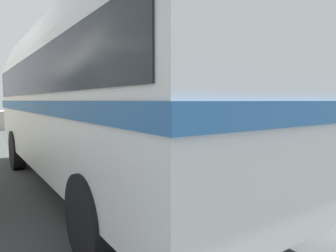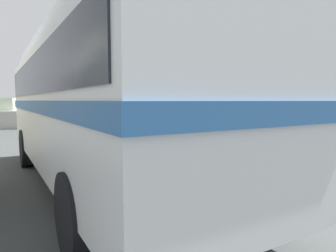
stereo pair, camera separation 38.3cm
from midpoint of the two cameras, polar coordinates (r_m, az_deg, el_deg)
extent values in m
cube|color=#363A39|center=(8.20, 5.76, -7.18)|extent=(32.00, 26.00, 0.02)
cube|color=#B0AFA3|center=(19.63, -4.57, 1.49)|extent=(31.36, 1.80, 1.10)
cube|color=#A7AB9A|center=(20.34, -23.11, 4.66)|extent=(1.61, 1.44, 1.34)
cube|color=#A0AFA8|center=(19.30, -14.14, 4.53)|extent=(1.09, 1.11, 1.08)
cube|color=#AFB99B|center=(19.29, -5.46, 4.31)|extent=(0.88, 0.77, 0.84)
cube|color=#BBB393|center=(20.19, 4.12, 4.37)|extent=(0.89, 0.72, 0.86)
cube|color=#B7AB9C|center=(21.60, 12.87, 4.42)|extent=(1.08, 0.94, 0.95)
cube|color=#AEAFB3|center=(23.05, 20.50, 3.98)|extent=(0.98, 1.01, 0.74)
cube|color=#A0BCA3|center=(24.75, 24.72, 4.29)|extent=(1.50, 1.49, 1.08)
cube|color=gold|center=(12.81, 16.78, -2.92)|extent=(0.12, 4.40, 0.01)
cube|color=gold|center=(14.22, 26.05, -2.45)|extent=(0.12, 4.40, 0.01)
cylinder|color=black|center=(8.39, -28.26, -4.08)|extent=(0.63, 0.99, 0.96)
cylinder|color=black|center=(8.90, -13.97, -3.14)|extent=(0.63, 0.99, 0.96)
cylinder|color=black|center=(3.40, -17.91, -16.50)|extent=(0.63, 0.99, 0.96)
cylinder|color=black|center=(4.51, 10.60, -10.96)|extent=(0.63, 0.99, 0.96)
cube|color=silver|center=(5.99, -15.26, 3.28)|extent=(5.49, 8.67, 2.10)
cylinder|color=silver|center=(6.05, -15.49, 13.26)|extent=(5.17, 8.28, 2.20)
cube|color=#2A5C94|center=(5.99, -15.27, 3.78)|extent=(5.57, 8.77, 0.20)
cube|color=black|center=(6.00, -15.39, 8.80)|extent=(5.39, 8.37, 0.64)
cube|color=silver|center=(10.17, -23.17, -1.24)|extent=(2.16, 1.04, 0.28)
cylinder|color=black|center=(12.21, 18.88, -1.90)|extent=(0.62, 0.21, 0.62)
cylinder|color=black|center=(13.53, 15.52, -1.17)|extent=(0.62, 0.21, 0.62)
cylinder|color=black|center=(13.69, 28.02, -1.50)|extent=(0.62, 0.21, 0.62)
cylinder|color=black|center=(14.89, 24.21, -0.89)|extent=(0.62, 0.21, 0.62)
cube|color=beige|center=(13.49, 21.87, 0.56)|extent=(4.12, 1.75, 0.84)
cube|color=black|center=(13.60, 22.83, 3.77)|extent=(2.22, 1.59, 0.68)
cylinder|color=black|center=(13.72, 27.64, -1.48)|extent=(0.64, 0.26, 0.62)
cylinder|color=black|center=(15.01, 24.43, -0.85)|extent=(0.64, 0.26, 0.62)
cylinder|color=#5B5B60|center=(14.65, 9.67, 10.37)|extent=(0.14, 0.14, 6.26)
cube|color=beige|center=(15.84, 10.03, 21.13)|extent=(0.44, 0.24, 0.18)
camera|label=1|loc=(0.19, -91.91, -0.17)|focal=31.61mm
camera|label=2|loc=(0.19, 88.09, 0.17)|focal=31.61mm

